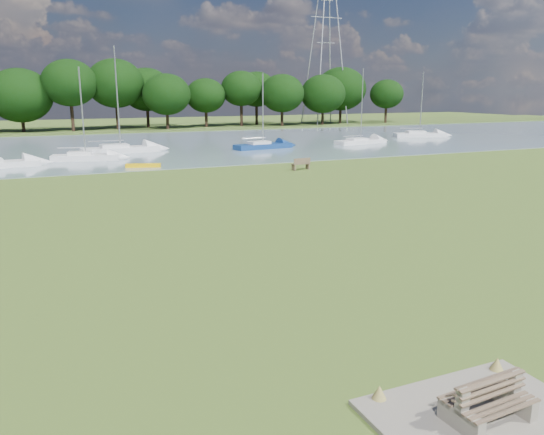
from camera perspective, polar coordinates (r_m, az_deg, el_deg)
name	(u,v)px	position (r m, az deg, el deg)	size (l,w,h in m)	color
ground	(237,240)	(22.74, -3.75, -2.48)	(220.00, 220.00, 0.00)	olive
river	(111,148)	(63.33, -16.95, 7.21)	(220.00, 40.00, 0.10)	gray
far_bank	(87,130)	(93.09, -19.26, 8.86)	(220.00, 20.00, 0.40)	#4C6626
concrete_pad	(486,421)	(11.66, 22.06, -19.60)	(4.20, 3.20, 0.10)	gray
bench_pair	(488,401)	(11.44, 22.25, -17.83)	(1.75, 1.09, 0.91)	gray
riverbank_bench	(301,164)	(43.17, 3.15, 5.78)	(1.62, 0.66, 0.97)	brown
kayak	(143,165)	(45.66, -13.68, 5.46)	(2.85, 0.67, 0.29)	#F4BF06
pylon	(327,17)	(104.61, 5.89, 20.68)	(6.47, 4.53, 31.47)	#A2A5A8
tree_line	(55,91)	(88.63, -22.35, 12.52)	(131.83, 8.81, 10.66)	black
sailboat_0	(262,144)	(58.88, -1.04, 7.89)	(6.85, 2.93, 8.07)	navy
sailboat_1	(85,155)	(51.75, -19.49, 6.37)	(6.17, 2.89, 8.28)	white
sailboat_3	(120,147)	(57.27, -16.07, 7.26)	(7.91, 2.83, 10.60)	white
sailboat_4	(360,140)	(65.71, 9.46, 8.21)	(6.93, 2.82, 8.80)	white
sailboat_8	(419,133)	(76.93, 15.54, 8.72)	(7.27, 3.95, 8.73)	white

